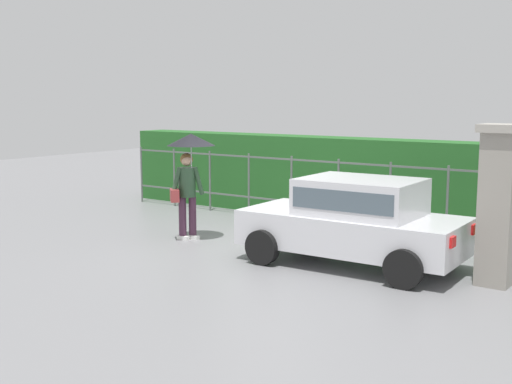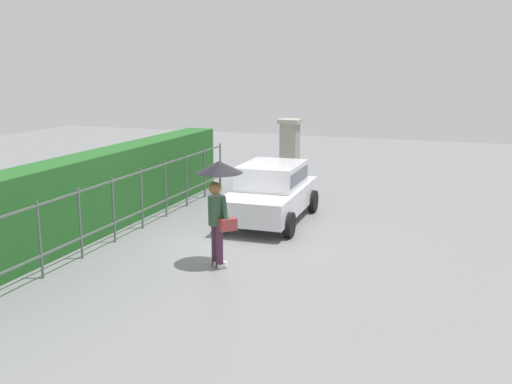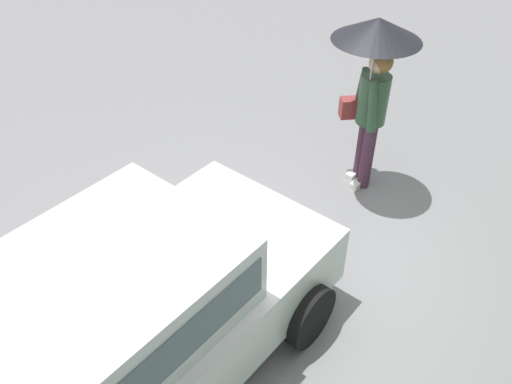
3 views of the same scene
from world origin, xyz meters
name	(u,v)px [view 2 (image 2 of 3)]	position (x,y,z in m)	size (l,w,h in m)	color
ground_plane	(237,241)	(0.00, 0.00, 0.00)	(40.00, 40.00, 0.00)	slate
car	(271,190)	(1.96, -0.16, 0.80)	(3.78, 1.95, 1.48)	silver
pedestrian	(219,189)	(-1.63, -0.28, 1.57)	(0.94, 0.94, 2.12)	#47283D
gate_pillar	(290,160)	(4.20, 0.02, 1.24)	(0.60, 0.60, 2.42)	gray
fence_section	(128,201)	(-0.45, 2.57, 0.83)	(10.91, 0.05, 1.50)	#59605B
hedge_row	(95,193)	(-0.45, 3.48, 0.95)	(11.86, 0.90, 1.90)	#235B23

